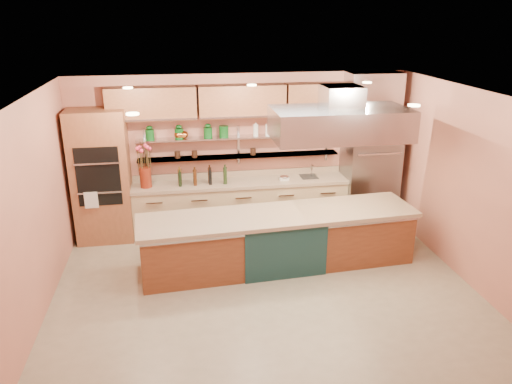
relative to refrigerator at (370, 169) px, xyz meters
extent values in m
cube|color=gray|center=(-2.35, -2.14, -1.06)|extent=(6.00, 5.00, 0.02)
cube|color=black|center=(-2.35, -2.14, 1.75)|extent=(6.00, 5.00, 0.02)
cube|color=#BE725A|center=(-2.35, 0.36, 0.35)|extent=(6.00, 0.04, 2.80)
cube|color=#BE725A|center=(-2.35, -4.64, 0.35)|extent=(6.00, 0.04, 2.80)
cube|color=#BE725A|center=(-5.35, -2.14, 0.35)|extent=(0.04, 5.00, 2.80)
cube|color=#BE725A|center=(0.65, -2.14, 0.35)|extent=(0.04, 5.00, 2.80)
cube|color=brown|center=(-4.80, 0.04, 0.10)|extent=(0.95, 0.64, 2.30)
cube|color=gray|center=(0.00, 0.00, 0.00)|extent=(0.95, 0.72, 2.10)
cube|color=tan|center=(-2.40, 0.06, -0.58)|extent=(3.84, 0.64, 0.93)
cube|color=#B0B2B7|center=(-2.40, 0.23, 0.30)|extent=(3.60, 0.26, 0.03)
cube|color=#B0B2B7|center=(-2.40, 0.23, 0.65)|extent=(3.60, 0.26, 0.03)
cube|color=brown|center=(-2.35, 0.18, 1.30)|extent=(4.60, 0.36, 0.55)
cube|color=#B0B2B7|center=(-1.11, -1.43, 1.20)|extent=(2.00, 1.00, 0.45)
cube|color=#FFE5A5|center=(-2.35, -1.94, 1.72)|extent=(4.00, 2.80, 0.02)
cube|color=brown|center=(-2.01, -1.43, -0.61)|extent=(4.27, 1.20, 0.88)
cylinder|color=maroon|center=(-4.06, 0.01, 0.06)|extent=(0.23, 0.23, 0.35)
cube|color=black|center=(-3.08, 0.01, 0.03)|extent=(0.94, 0.47, 0.29)
cube|color=silver|center=(-1.61, 0.01, -0.07)|extent=(0.19, 0.16, 0.09)
cylinder|color=silver|center=(-1.08, 0.11, 0.00)|extent=(0.04, 0.04, 0.23)
ellipsoid|color=#C56D2D|center=(-3.38, 0.23, 0.73)|extent=(0.22, 0.22, 0.14)
cylinder|color=#0E4314|center=(-2.67, 0.23, 0.76)|extent=(0.22, 0.22, 0.20)
camera|label=1|loc=(-3.50, -8.36, 2.74)|focal=35.00mm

